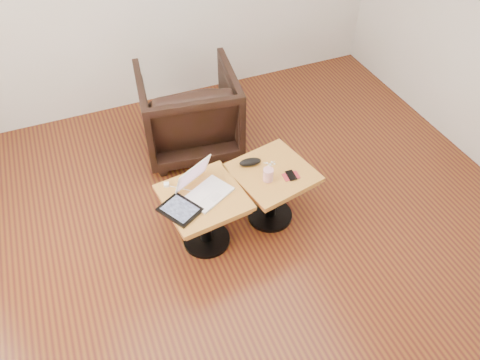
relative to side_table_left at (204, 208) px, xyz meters
name	(u,v)px	position (x,y,z in m)	size (l,w,h in m)	color
room_shell	(258,103)	(0.27, -0.26, 0.98)	(4.52, 4.52, 2.71)	#451A12
side_table_left	(204,208)	(0.00, 0.00, 0.00)	(0.60, 0.60, 0.49)	black
side_table_right	(272,183)	(0.55, 0.04, 0.00)	(0.64, 0.64, 0.49)	black
laptop	(204,187)	(0.02, 0.04, 0.16)	(0.40, 0.39, 0.21)	white
tablet	(180,210)	(-0.19, -0.07, 0.13)	(0.30, 0.32, 0.02)	black
charging_adapter	(166,185)	(-0.21, 0.19, 0.13)	(0.04, 0.04, 0.02)	white
glasses_case	(250,162)	(0.42, 0.17, 0.15)	(0.16, 0.07, 0.05)	black
striped_cup	(268,175)	(0.48, -0.02, 0.17)	(0.08, 0.08, 0.10)	#D15065
earbuds_tangle	(270,164)	(0.56, 0.11, 0.13)	(0.08, 0.05, 0.01)	white
phone_on_sleeve	(291,176)	(0.65, -0.06, 0.13)	(0.12, 0.11, 0.01)	maroon
armchair	(189,111)	(0.25, 1.12, 0.01)	(0.81, 0.84, 0.76)	black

